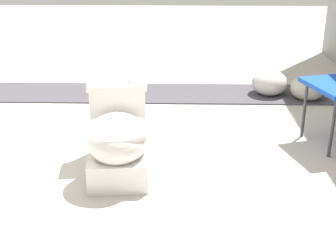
{
  "coord_description": "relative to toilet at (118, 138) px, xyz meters",
  "views": [
    {
      "loc": [
        2.71,
        0.64,
        1.35
      ],
      "look_at": [
        0.16,
        0.58,
        0.3
      ],
      "focal_mm": 50.0,
      "sensor_mm": 36.0,
      "label": 1
    }
  ],
  "objects": [
    {
      "name": "boulder_far",
      "position": [
        -1.5,
        1.18,
        -0.11
      ],
      "size": [
        0.41,
        0.4,
        0.23
      ],
      "primitive_type": "ellipsoid",
      "rotation": [
        0.0,
        0.0,
        0.32
      ],
      "color": "#B7B2AD",
      "rests_on": "ground"
    },
    {
      "name": "ground_plane",
      "position": [
        -0.17,
        -0.28,
        -0.22
      ],
      "size": [
        14.0,
        14.0,
        0.0
      ],
      "primitive_type": "plane",
      "color": "#B7B2A8"
    },
    {
      "name": "toilet",
      "position": [
        0.0,
        0.0,
        0.0
      ],
      "size": [
        0.66,
        0.43,
        0.52
      ],
      "rotation": [
        0.0,
        0.0,
        0.1
      ],
      "color": "white",
      "rests_on": "ground"
    },
    {
      "name": "boulder_near",
      "position": [
        -1.37,
        1.49,
        -0.11
      ],
      "size": [
        0.29,
        0.32,
        0.22
      ],
      "primitive_type": "ellipsoid",
      "rotation": [
        0.0,
        0.0,
        1.5
      ],
      "color": "#ADA899",
      "rests_on": "ground"
    },
    {
      "name": "gravel_strip",
      "position": [
        -1.5,
        0.22,
        -0.21
      ],
      "size": [
        0.56,
        8.0,
        0.01
      ],
      "primitive_type": "cube",
      "color": "#423F44",
      "rests_on": "ground"
    }
  ]
}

